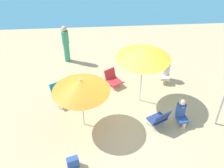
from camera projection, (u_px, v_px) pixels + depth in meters
name	position (u px, v px, depth m)	size (l,w,h in m)	color
ground_plane	(119.00, 119.00, 8.73)	(40.00, 40.00, 0.00)	#CCB789
umbrella_orange	(81.00, 86.00, 7.59)	(1.68, 1.68, 1.81)	silver
umbrella_yellow	(143.00, 54.00, 8.28)	(1.74, 1.74, 2.11)	silver
beach_chair_a	(160.00, 118.00, 8.23)	(0.72, 0.70, 0.69)	navy
beach_chair_b	(60.00, 93.00, 9.18)	(0.72, 0.76, 0.70)	teal
beach_chair_c	(112.00, 78.00, 10.01)	(0.69, 0.74, 0.58)	red
person_a	(66.00, 44.00, 10.97)	(0.28, 0.28, 1.60)	#389970
person_b	(181.00, 112.00, 8.37)	(0.37, 0.55, 0.88)	#2D519E
person_c	(165.00, 71.00, 10.11)	(0.39, 0.55, 0.88)	silver
beach_bag	(73.00, 163.00, 7.20)	(0.31, 0.17, 0.35)	#2D519E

